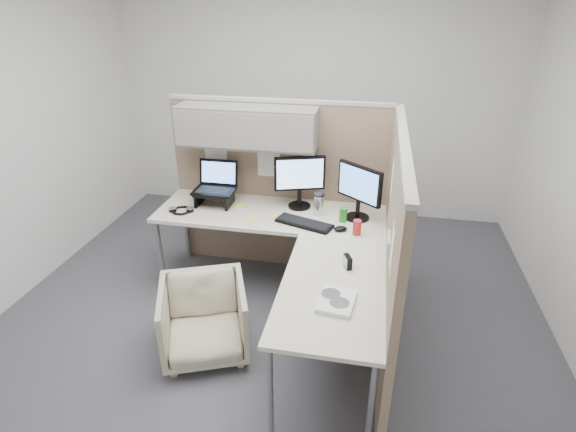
% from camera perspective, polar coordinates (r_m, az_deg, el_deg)
% --- Properties ---
extents(ground, '(4.50, 4.50, 0.00)m').
position_cam_1_polar(ground, '(3.83, -2.25, -13.03)').
color(ground, '#434249').
rests_on(ground, ground).
extents(partition_back, '(2.00, 0.36, 1.63)m').
position_cam_1_polar(partition_back, '(4.04, -2.83, 7.10)').
color(partition_back, '#8C715B').
rests_on(partition_back, ground).
extents(partition_right, '(0.07, 2.03, 1.63)m').
position_cam_1_polar(partition_right, '(3.24, 12.94, -4.14)').
color(partition_right, '#8C715B').
rests_on(partition_right, ground).
extents(desk, '(2.00, 1.98, 0.73)m').
position_cam_1_polar(desk, '(3.52, 0.00, -3.29)').
color(desk, beige).
rests_on(desk, ground).
extents(office_chair, '(0.78, 0.75, 0.63)m').
position_cam_1_polar(office_chair, '(3.42, -10.62, -12.39)').
color(office_chair, beige).
rests_on(office_chair, ground).
extents(monitor_left, '(0.43, 0.20, 0.47)m').
position_cam_1_polar(monitor_left, '(3.89, 1.49, 4.86)').
color(monitor_left, black).
rests_on(monitor_left, desk).
extents(monitor_right, '(0.37, 0.30, 0.47)m').
position_cam_1_polar(monitor_right, '(3.72, 9.03, 3.52)').
color(monitor_right, black).
rests_on(monitor_right, desk).
extents(laptop_station, '(0.36, 0.31, 0.37)m').
position_cam_1_polar(laptop_station, '(4.06, -9.22, 3.45)').
color(laptop_station, black).
rests_on(laptop_station, desk).
extents(keyboard, '(0.50, 0.30, 0.02)m').
position_cam_1_polar(keyboard, '(3.68, 2.07, -0.94)').
color(keyboard, black).
rests_on(keyboard, desk).
extents(mouse, '(0.13, 0.10, 0.04)m').
position_cam_1_polar(mouse, '(3.60, 6.69, -1.61)').
color(mouse, black).
rests_on(mouse, desk).
extents(travel_mug, '(0.09, 0.09, 0.19)m').
position_cam_1_polar(travel_mug, '(3.82, 3.92, 1.50)').
color(travel_mug, silver).
rests_on(travel_mug, desk).
extents(soda_can_green, '(0.07, 0.07, 0.12)m').
position_cam_1_polar(soda_can_green, '(3.55, 8.76, -1.44)').
color(soda_can_green, '#B21E1E').
rests_on(soda_can_green, desk).
extents(soda_can_silver, '(0.07, 0.07, 0.12)m').
position_cam_1_polar(soda_can_silver, '(3.74, 7.02, 0.17)').
color(soda_can_silver, '#268C1E').
rests_on(soda_can_silver, desk).
extents(sticky_note_c, '(0.10, 0.10, 0.01)m').
position_cam_1_polar(sticky_note_c, '(4.03, -6.24, 1.31)').
color(sticky_note_c, yellow).
rests_on(sticky_note_c, desk).
extents(sticky_note_d, '(0.10, 0.10, 0.01)m').
position_cam_1_polar(sticky_note_d, '(3.82, -1.92, 0.03)').
color(sticky_note_d, yellow).
rests_on(sticky_note_d, desk).
extents(sticky_note_a, '(0.08, 0.08, 0.01)m').
position_cam_1_polar(sticky_note_a, '(3.79, -4.91, -0.34)').
color(sticky_note_a, yellow).
rests_on(sticky_note_a, desk).
extents(headphones, '(0.21, 0.20, 0.03)m').
position_cam_1_polar(headphones, '(4.01, -13.38, 0.73)').
color(headphones, black).
rests_on(headphones, desk).
extents(paper_stack, '(0.24, 0.29, 0.03)m').
position_cam_1_polar(paper_stack, '(2.80, 6.17, -10.72)').
color(paper_stack, white).
rests_on(paper_stack, desk).
extents(desk_clock, '(0.07, 0.10, 0.09)m').
position_cam_1_polar(desk_clock, '(3.13, 7.57, -5.78)').
color(desk_clock, black).
rests_on(desk_clock, desk).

